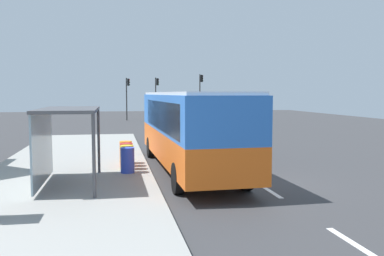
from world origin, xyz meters
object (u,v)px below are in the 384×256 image
object	(u,v)px
recycling_bin_yellow	(127,157)
bus_shelter	(59,126)
white_van	(188,113)
recycling_bin_orange	(126,152)
recycling_bin_red	(126,155)
sedan_far	(178,115)
bus	(188,126)
sedan_near	(166,111)
traffic_light_far_side	(127,92)
traffic_light_near_side	(201,90)
recycling_bin_blue	(127,160)
traffic_light_median	(157,92)

from	to	relation	value
recycling_bin_yellow	bus_shelter	size ratio (longest dim) A/B	0.24
white_van	recycling_bin_yellow	distance (m)	22.90
recycling_bin_orange	bus_shelter	distance (m)	4.61
recycling_bin_red	sedan_far	bearing A→B (deg)	76.86
bus	sedan_near	world-z (taller)	bus
recycling_bin_red	traffic_light_far_side	size ratio (longest dim) A/B	0.19
bus	traffic_light_near_side	world-z (taller)	traffic_light_near_side
recycling_bin_red	bus_shelter	bearing A→B (deg)	-125.73
white_van	recycling_bin_blue	bearing A→B (deg)	-105.76
sedan_near	traffic_light_far_side	bearing A→B (deg)	-130.15
sedan_near	traffic_light_far_side	xyz separation A→B (m)	(-5.40, -6.40, 2.50)
bus	sedan_near	xyz separation A→B (m)	(4.01, 38.92, -1.05)
sedan_far	traffic_light_near_side	xyz separation A→B (m)	(3.19, 3.33, 2.79)
white_van	bus_shelter	xyz separation A→B (m)	(-8.61, -24.35, 0.75)
recycling_bin_yellow	white_van	bearing A→B (deg)	73.76
sedan_far	recycling_bin_red	size ratio (longest dim) A/B	4.71
recycling_bin_red	bus	bearing A→B (deg)	-12.12
sedan_near	bus_shelter	bearing A→B (deg)	-101.86
sedan_near	bus_shelter	xyz separation A→B (m)	(-8.71, -41.46, 1.31)
traffic_light_median	bus_shelter	xyz separation A→B (m)	(-6.81, -35.86, -1.25)
recycling_bin_orange	white_van	bearing A→B (deg)	72.72
bus	recycling_bin_blue	distance (m)	2.89
white_van	traffic_light_near_side	xyz separation A→B (m)	(3.29, 9.91, 2.23)
white_van	bus_shelter	world-z (taller)	bus_shelter
recycling_bin_yellow	traffic_light_median	xyz separation A→B (m)	(4.60, 33.49, 2.69)
recycling_bin_red	bus_shelter	size ratio (longest dim) A/B	0.24
bus	recycling_bin_yellow	bearing A→B (deg)	-176.19
traffic_light_median	bus_shelter	distance (m)	36.53
recycling_bin_blue	recycling_bin_red	world-z (taller)	same
white_van	traffic_light_far_side	size ratio (longest dim) A/B	1.06
traffic_light_far_side	traffic_light_median	xyz separation A→B (m)	(3.50, 0.80, 0.05)
traffic_light_near_side	recycling_bin_yellow	bearing A→B (deg)	-106.91
bus	sedan_far	size ratio (longest dim) A/B	2.48
recycling_bin_blue	traffic_light_median	size ratio (longest dim) A/B	0.19
sedan_near	traffic_light_median	size ratio (longest dim) A/B	0.89
sedan_near	sedan_far	world-z (taller)	same
sedan_near	recycling_bin_red	distance (m)	38.93
white_van	sedan_far	world-z (taller)	white_van
bus	recycling_bin_blue	size ratio (longest dim) A/B	11.65
recycling_bin_yellow	bus_shelter	world-z (taller)	bus_shelter
sedan_far	white_van	bearing A→B (deg)	-90.89
bus	bus_shelter	world-z (taller)	bus
sedan_far	recycling_bin_blue	world-z (taller)	sedan_far
recycling_bin_yellow	bus_shelter	xyz separation A→B (m)	(-2.21, -2.38, 1.44)
traffic_light_near_side	bus	bearing A→B (deg)	-102.80
bus_shelter	recycling_bin_orange	bearing A→B (deg)	59.63
recycling_bin_blue	traffic_light_far_side	bearing A→B (deg)	88.11
recycling_bin_blue	traffic_light_median	bearing A→B (deg)	82.34
recycling_bin_red	traffic_light_median	bearing A→B (deg)	82.02
recycling_bin_yellow	recycling_bin_orange	xyz separation A→B (m)	(0.00, 1.40, 0.00)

